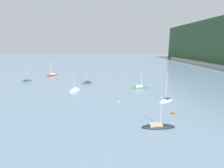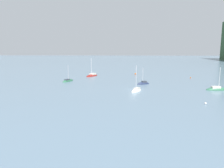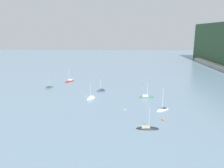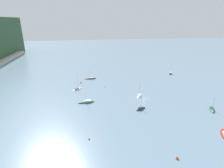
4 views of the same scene
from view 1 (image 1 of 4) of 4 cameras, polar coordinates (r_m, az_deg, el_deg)
The scene contains 12 objects.
ground_plane at distance 78.00m, azimuth -12.37°, elevation -1.53°, with size 600.00×600.00×0.00m, color slate.
sailboat_0 at distance 43.04m, azimuth 14.80°, elevation -13.46°, with size 2.42×7.99×8.46m.
sailboat_1 at distance 62.57m, azimuth 17.19°, elevation -5.26°, with size 5.85×6.82×10.55m.
sailboat_2 at distance 87.56m, azimuth -8.18°, elevation 0.25°, with size 3.82×5.56×7.55m.
sailboat_3 at distance 114.91m, azimuth -18.98°, elevation 2.64°, with size 9.27×6.82×9.83m.
sailboat_5 at distance 74.27m, azimuth -12.02°, elevation -2.16°, with size 6.39×4.94×9.58m.
sailboat_6 at distance 78.19m, azimuth 9.16°, elevation -1.28°, with size 2.79×8.21×8.90m.
sailboat_7 at distance 101.07m, azimuth -26.13°, elevation 0.71°, with size 6.78×4.66×7.93m.
mooring_buoy_0 at distance 57.94m, azimuth 2.11°, elevation -5.91°, with size 0.54×0.54×0.54m.
mooring_buoy_1 at distance 51.86m, azimuth 19.41°, elevation -8.74°, with size 0.86×0.86×0.86m.
mooring_buoy_2 at distance 117.85m, azimuth -7.41°, elevation 3.61°, with size 0.83×0.83×0.83m.
mooring_buoy_3 at distance 105.91m, azimuth 5.86°, elevation 2.55°, with size 0.52×0.52×0.52m.
Camera 1 is at (74.65, 12.76, 18.70)m, focal length 28.00 mm.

